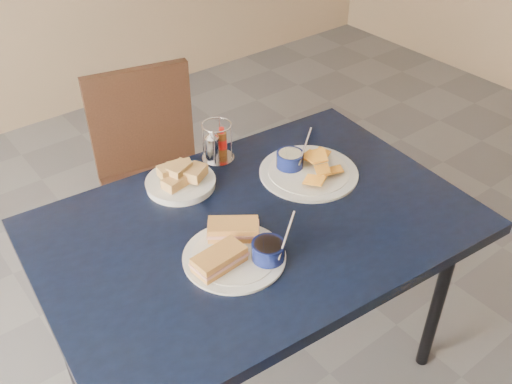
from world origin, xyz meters
TOP-DOWN VIEW (x-y plane):
  - dining_table at (0.15, 0.16)m, footprint 1.31×0.94m
  - chair_far at (0.20, 0.94)m, footprint 0.50×0.49m
  - sandwich_plate at (0.02, 0.08)m, footprint 0.31×0.28m
  - plantain_plate at (0.43, 0.26)m, footprint 0.32×0.32m
  - bread_basket at (0.07, 0.44)m, footprint 0.22×0.22m
  - condiment_caddy at (0.25, 0.50)m, footprint 0.11×0.11m

SIDE VIEW (x-z plane):
  - chair_far at x=0.20m, z-range 0.06..0.96m
  - dining_table at x=0.15m, z-range 0.31..1.06m
  - plantain_plate at x=0.43m, z-range 0.71..0.83m
  - sandwich_plate at x=0.02m, z-range 0.71..0.83m
  - bread_basket at x=0.07m, z-range 0.74..0.82m
  - condiment_caddy at x=0.25m, z-range 0.74..0.87m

